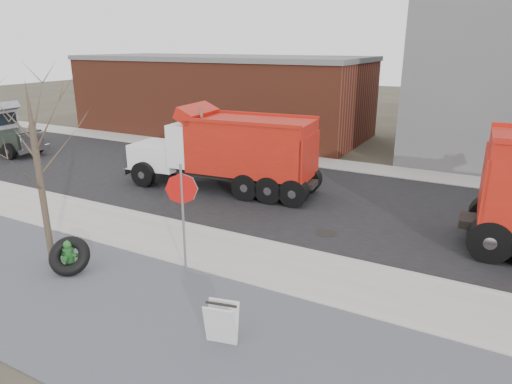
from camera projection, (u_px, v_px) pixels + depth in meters
The scene contains 13 objects.
ground at pixel (196, 252), 13.89m from camera, with size 120.00×120.00×0.00m, color #383328.
gravel_verge at pixel (111, 307), 10.96m from camera, with size 60.00×5.00×0.03m, color slate.
sidewalk at pixel (201, 248), 14.09m from camera, with size 60.00×2.50×0.06m, color #9E9B93.
curb at pixel (224, 232), 15.16m from camera, with size 60.00×0.15×0.11m, color #9E9B93.
road at pixel (284, 194), 19.15m from camera, with size 60.00×9.40×0.02m, color black.
far_sidewalk at pixel (330, 164), 23.90m from camera, with size 60.00×2.00×0.06m, color #9E9B93.
building_brick at pixel (220, 94), 31.80m from camera, with size 20.20×8.20×5.30m.
bare_tree at pixel (36, 152), 12.15m from camera, with size 3.20×3.20×5.20m.
fire_hydrant at pixel (69, 256), 12.65m from camera, with size 0.52×0.51×0.91m.
truck_tire at pixel (70, 256), 12.49m from camera, with size 1.43×1.36×1.07m.
stop_sign at pixel (182, 201), 11.96m from camera, with size 0.75×0.43×3.11m.
sandwich_board at pixel (221, 323), 9.49m from camera, with size 0.75×0.56×0.94m.
dump_truck_red_b at pixel (228, 149), 19.22m from camera, with size 8.49×3.21×3.55m.
Camera 1 is at (7.64, -10.23, 6.04)m, focal length 32.00 mm.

